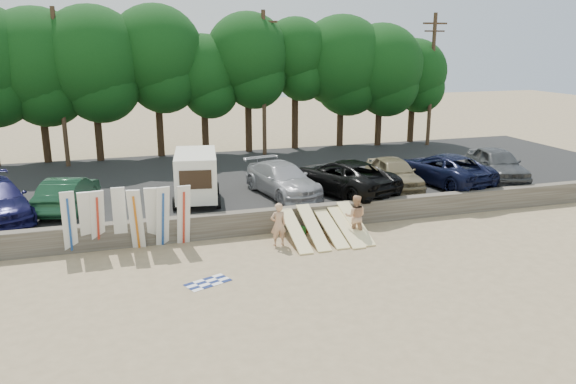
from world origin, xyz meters
The scene contains 30 objects.
ground centered at (0.00, 0.00, 0.00)m, with size 120.00×120.00×0.00m, color tan.
seawall centered at (0.00, 3.00, 0.50)m, with size 44.00×0.50×1.00m, color #6B6356.
parking_lot centered at (0.00, 10.50, 0.35)m, with size 44.00×14.50×0.70m, color #282828.
treeline centered at (-1.89, 17.41, 6.63)m, with size 33.02×6.73×9.39m.
utility_poles centered at (2.00, 16.00, 5.43)m, with size 25.80×0.26×9.00m.
box_trailer centered at (-3.86, 6.04, 1.99)m, with size 2.49×3.83×2.29m.
car_1 centered at (-9.37, 6.47, 1.43)m, with size 1.55×4.46×1.47m, color #153C24.
car_2 centered at (0.25, 6.12, 1.45)m, with size 2.10×5.17×1.50m, color #A5A4A9.
car_3 centered at (3.13, 5.60, 1.52)m, with size 2.72×5.90×1.64m, color black.
car_4 centered at (5.97, 5.76, 1.46)m, with size 1.80×4.46×1.52m, color #807251.
car_5 centered at (8.79, 5.78, 1.49)m, with size 2.61×5.66×1.57m, color black.
car_6 centered at (12.01, 5.72, 1.54)m, with size 1.98×4.93×1.68m, color #434547.
surfboard_upright_0 centered at (-9.10, 2.57, 1.28)m, with size 0.50×0.06×2.60m, color white.
surfboard_upright_1 centered at (-8.50, 2.62, 1.25)m, with size 0.50×0.06×2.60m, color white.
surfboard_upright_2 centered at (-8.10, 2.60, 1.26)m, with size 0.50×0.06×2.60m, color white.
surfboard_upright_3 centered at (-7.29, 2.65, 1.28)m, with size 0.50×0.06×2.60m, color white.
surfboard_upright_4 centered at (-6.70, 2.36, 1.26)m, with size 0.50×0.06×2.60m, color white.
surfboard_upright_5 centered at (-6.08, 2.54, 1.25)m, with size 0.50×0.06×2.60m, color white.
surfboard_upright_6 centered at (-5.70, 2.44, 1.26)m, with size 0.50×0.06×2.60m, color white.
surfboard_upright_7 centered at (-4.90, 2.40, 1.26)m, with size 0.50×0.06×2.60m, color white.
surfboard_low_0 centered at (-0.63, 1.40, 0.51)m, with size 0.56×3.00×0.07m, color #FFE9A0.
surfboard_low_1 centered at (0.13, 1.42, 0.57)m, with size 0.56×3.00×0.07m, color #FFE9A0.
surfboard_low_2 centered at (0.91, 1.52, 0.45)m, with size 0.56×3.00×0.07m, color #FFE9A0.
surfboard_low_3 centered at (1.52, 1.37, 0.47)m, with size 0.56×3.00×0.07m, color #FFE9A0.
surfboard_low_4 centered at (2.00, 1.48, 0.54)m, with size 0.56×3.00×0.07m, color #FFE9A0.
beachgoer_a centered at (-1.37, 1.30, 0.87)m, with size 0.64×0.42×1.75m, color tan.
beachgoer_b centered at (1.90, 1.25, 0.90)m, with size 0.88×0.68×1.80m, color tan.
cooler centered at (-0.13, 2.29, 0.16)m, with size 0.38×0.30×0.32m, color #258B2E.
gear_bag centered at (0.35, 2.40, 0.11)m, with size 0.30×0.25×0.22m, color orange.
beach_towel centered at (-4.63, -1.43, 0.01)m, with size 1.50×1.50×0.00m, color white.
Camera 1 is at (-7.20, -18.78, 7.79)m, focal length 35.00 mm.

